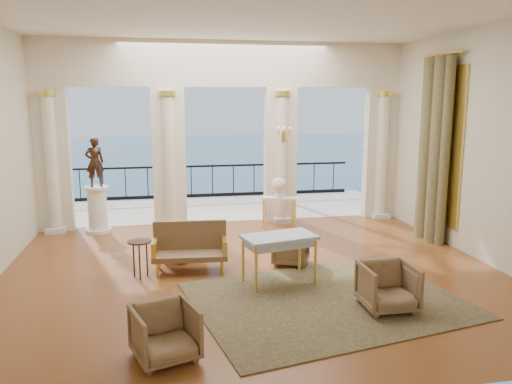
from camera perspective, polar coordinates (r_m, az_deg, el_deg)
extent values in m
plane|color=#552D12|center=(9.18, -0.32, -9.25)|extent=(9.00, 9.00, 0.00)
plane|color=beige|center=(4.83, 8.12, 0.17)|extent=(9.00, 0.00, 9.00)
plane|color=beige|center=(10.46, 24.81, 4.86)|extent=(0.00, 8.00, 8.00)
plane|color=white|center=(8.75, -0.36, 19.69)|extent=(9.00, 9.00, 0.00)
cube|color=#F5E6C8|center=(12.47, -3.59, 14.39)|extent=(9.00, 0.30, 1.10)
cube|color=#F5E6C8|center=(12.69, -22.20, 3.39)|extent=(0.80, 0.30, 3.40)
cylinder|color=#F5E6C8|center=(12.53, -22.33, 2.84)|extent=(0.28, 0.28, 3.20)
cylinder|color=#EDC74E|center=(12.44, -22.87, 10.39)|extent=(0.40, 0.40, 0.12)
cube|color=silver|center=(12.81, -21.85, -4.00)|extent=(0.45, 0.45, 0.12)
cube|color=#F5E6C8|center=(12.43, -9.90, 3.88)|extent=(0.80, 0.30, 3.40)
cylinder|color=#F5E6C8|center=(12.26, -9.88, 3.32)|extent=(0.28, 0.28, 3.20)
cylinder|color=#EDC74E|center=(12.17, -10.13, 11.05)|extent=(0.40, 0.40, 0.12)
cube|color=silver|center=(12.55, -9.66, -3.67)|extent=(0.45, 0.45, 0.12)
cube|color=#F5E6C8|center=(12.77, 2.79, 4.20)|extent=(0.80, 0.30, 3.40)
cylinder|color=#F5E6C8|center=(12.61, 2.97, 3.66)|extent=(0.28, 0.28, 3.20)
cylinder|color=#EDC74E|center=(12.52, 3.04, 11.18)|extent=(0.40, 0.40, 0.12)
cube|color=silver|center=(12.89, 2.91, -3.15)|extent=(0.45, 0.45, 0.12)
cube|color=#F5E6C8|center=(13.65, 13.92, 4.31)|extent=(0.80, 0.30, 3.40)
cylinder|color=#F5E6C8|center=(13.50, 14.21, 3.81)|extent=(0.28, 0.28, 3.20)
cylinder|color=#EDC74E|center=(13.41, 14.54, 10.82)|extent=(0.40, 0.40, 0.12)
cube|color=silver|center=(13.75, 13.93, -2.58)|extent=(0.45, 0.45, 0.12)
cube|color=#BEB4A1|center=(14.73, -4.34, -1.87)|extent=(10.00, 3.60, 0.10)
cube|color=black|center=(16.11, -5.02, 2.99)|extent=(9.00, 0.06, 0.06)
cube|color=black|center=(16.26, -4.97, -0.33)|extent=(9.00, 0.06, 0.10)
cylinder|color=black|center=(16.19, -4.99, 1.24)|extent=(0.03, 0.03, 1.00)
cylinder|color=black|center=(16.32, -19.47, 0.74)|extent=(0.03, 0.03, 1.00)
cylinder|color=black|center=(17.07, 8.84, 1.63)|extent=(0.03, 0.03, 1.00)
cylinder|color=#4C3823|center=(15.54, 2.62, 6.82)|extent=(0.20, 0.20, 4.20)
plane|color=#2A638A|center=(69.12, -9.21, 2.85)|extent=(160.00, 160.00, 0.00)
cylinder|color=#4E4A2A|center=(11.25, 20.80, 4.20)|extent=(0.26, 0.26, 4.00)
cylinder|color=#4E4A2A|center=(11.61, 19.49, 4.46)|extent=(0.32, 0.32, 4.00)
cylinder|color=#4E4A2A|center=(12.02, 18.59, 4.71)|extent=(0.26, 0.26, 4.00)
cylinder|color=#EDC74E|center=(11.64, 20.52, 14.54)|extent=(0.08, 1.40, 0.08)
cube|color=#EDC74E|center=(11.71, 20.41, 4.94)|extent=(0.04, 1.60, 3.40)
cube|color=#EDC74E|center=(12.42, 3.15, 6.33)|extent=(0.10, 0.04, 0.25)
cylinder|color=#EDC74E|center=(12.30, 2.60, 6.77)|extent=(0.02, 0.02, 0.22)
cylinder|color=#EDC74E|center=(12.33, 3.24, 6.77)|extent=(0.02, 0.02, 0.22)
cylinder|color=#EDC74E|center=(12.37, 3.88, 6.77)|extent=(0.02, 0.02, 0.22)
cube|color=#2F3519|center=(8.08, 8.03, -12.11)|extent=(4.56, 3.86, 0.02)
imported|color=#46341F|center=(6.33, -10.36, -15.32)|extent=(0.89, 0.86, 0.74)
imported|color=#46341F|center=(7.81, 14.84, -10.20)|extent=(0.77, 0.72, 0.78)
imported|color=#46341F|center=(9.59, 3.97, -6.37)|extent=(0.80, 0.82, 0.65)
imported|color=#46341F|center=(10.05, -8.42, -5.38)|extent=(0.97, 0.98, 0.74)
cube|color=#46341F|center=(9.25, -7.54, -7.24)|extent=(1.39, 0.65, 0.10)
cube|color=#46341F|center=(9.40, -7.55, -4.90)|extent=(1.35, 0.19, 0.55)
cube|color=#EDC74E|center=(9.23, -11.50, -6.22)|extent=(0.12, 0.55, 0.26)
cube|color=#EDC74E|center=(9.20, -3.62, -6.09)|extent=(0.12, 0.55, 0.26)
cylinder|color=#EDC74E|center=(9.13, -11.23, -8.75)|extent=(0.05, 0.05, 0.25)
cylinder|color=#EDC74E|center=(9.09, -3.85, -8.64)|extent=(0.05, 0.05, 0.25)
cylinder|color=#EDC74E|center=(9.54, -11.00, -7.88)|extent=(0.05, 0.05, 0.25)
cylinder|color=#EDC74E|center=(9.51, -3.95, -7.77)|extent=(0.05, 0.05, 0.25)
cube|color=#9CB4C9|center=(8.51, 2.68, -5.16)|extent=(1.34, 0.93, 0.06)
cylinder|color=#EDC74E|center=(8.17, 0.01, -8.90)|extent=(0.05, 0.05, 0.78)
cylinder|color=#EDC74E|center=(8.65, 6.80, -7.85)|extent=(0.05, 0.05, 0.78)
cylinder|color=#EDC74E|center=(8.65, -1.49, -7.78)|extent=(0.05, 0.05, 0.78)
cylinder|color=#EDC74E|center=(9.11, 5.02, -6.87)|extent=(0.05, 0.05, 0.78)
cylinder|color=silver|center=(12.49, -17.53, -4.18)|extent=(0.60, 0.60, 0.08)
cylinder|color=silver|center=(12.37, -17.66, -1.90)|extent=(0.44, 0.44, 0.96)
cylinder|color=silver|center=(12.27, -17.79, 0.47)|extent=(0.56, 0.56, 0.06)
imported|color=#321F16|center=(12.19, -17.95, 3.28)|extent=(0.48, 0.38, 1.15)
cube|color=silver|center=(12.10, 2.64, -0.69)|extent=(0.87, 0.53, 0.05)
cylinder|color=#EDC74E|center=(12.09, 0.87, -2.57)|extent=(0.04, 0.04, 0.73)
cylinder|color=#EDC74E|center=(12.06, 4.32, -2.63)|extent=(0.04, 0.04, 0.73)
cylinder|color=#EDC74E|center=(12.31, 0.96, -2.33)|extent=(0.04, 0.04, 0.73)
cylinder|color=#EDC74E|center=(12.28, 4.34, -2.39)|extent=(0.04, 0.04, 0.73)
cylinder|color=white|center=(12.07, 2.64, -0.06)|extent=(0.18, 0.18, 0.22)
sphere|color=pink|center=(12.04, 2.65, 0.80)|extent=(0.36, 0.36, 0.36)
cylinder|color=black|center=(9.00, -13.19, -5.53)|extent=(0.41, 0.41, 0.03)
cylinder|color=black|center=(9.15, -12.36, -7.43)|extent=(0.03, 0.03, 0.65)
cylinder|color=black|center=(9.17, -13.79, -7.46)|extent=(0.03, 0.03, 0.65)
cylinder|color=black|center=(8.97, -13.16, -7.83)|extent=(0.03, 0.03, 0.65)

